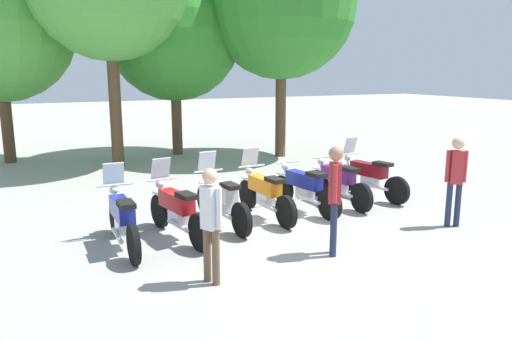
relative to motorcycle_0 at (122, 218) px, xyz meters
name	(u,v)px	position (x,y,z in m)	size (l,w,h in m)	color
ground_plane	(267,218)	(2.94, 0.43, -0.52)	(80.00, 80.00, 0.00)	#9E9B93
motorcycle_0	(122,218)	(0.00, 0.00, 0.00)	(0.62, 2.19, 1.37)	black
motorcycle_1	(177,210)	(0.97, 0.10, 0.00)	(0.65, 2.17, 1.37)	black
motorcycle_2	(221,199)	(1.95, 0.44, 0.00)	(0.62, 2.19, 1.37)	black
motorcycle_3	(265,193)	(2.93, 0.52, 0.00)	(0.62, 2.19, 1.37)	black
motorcycle_4	(304,188)	(3.91, 0.58, -0.01)	(0.62, 2.18, 0.99)	black
motorcycle_5	(338,182)	(4.89, 0.73, -0.01)	(0.62, 2.19, 0.99)	black
motorcycle_6	(369,176)	(5.87, 0.90, 0.00)	(0.68, 2.17, 1.37)	black
person_0	(456,174)	(5.92, -1.58, 0.50)	(0.39, 0.31, 1.73)	#232D4C
person_1	(335,191)	(3.02, -1.81, 0.54)	(0.33, 0.37, 1.79)	#232D4C
person_2	(211,218)	(0.85, -1.97, 0.44)	(0.29, 0.40, 1.65)	brown
tree_2	(174,33)	(3.59, 8.73, 3.67)	(4.63, 4.63, 6.52)	brown
tree_3	(282,4)	(6.70, 6.78, 4.57)	(4.95, 4.95, 7.58)	brown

